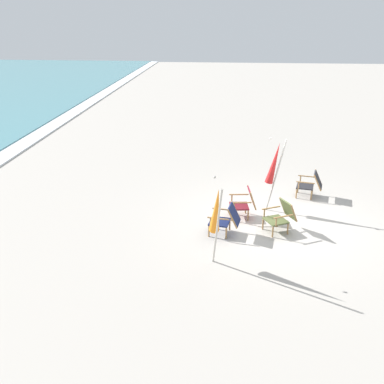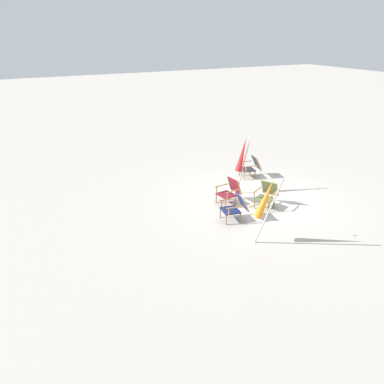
{
  "view_description": "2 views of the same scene",
  "coord_description": "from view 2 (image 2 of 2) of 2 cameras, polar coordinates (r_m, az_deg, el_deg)",
  "views": [
    {
      "loc": [
        -10.9,
        1.36,
        5.14
      ],
      "look_at": [
        -0.32,
        2.27,
        0.87
      ],
      "focal_mm": 42.0,
      "sensor_mm": 36.0,
      "label": 1
    },
    {
      "loc": [
        -9.03,
        7.02,
        5.14
      ],
      "look_at": [
        -0.03,
        2.36,
        0.75
      ],
      "focal_mm": 35.0,
      "sensor_mm": 36.0,
      "label": 2
    }
  ],
  "objects": [
    {
      "name": "beach_chair_far_center",
      "position": [
        14.29,
        9.05,
        3.88
      ],
      "size": [
        0.72,
        0.84,
        0.8
      ],
      "color": "#28282D",
      "rests_on": "ground"
    },
    {
      "name": "beach_chair_back_right",
      "position": [
        11.94,
        11.34,
        -0.27
      ],
      "size": [
        0.83,
        0.89,
        0.8
      ],
      "color": "#515B33",
      "rests_on": "ground"
    },
    {
      "name": "umbrella_furled_red",
      "position": [
        12.47,
        7.67,
        5.62
      ],
      "size": [
        0.32,
        0.54,
        2.09
      ],
      "color": "#B7B2A8",
      "rests_on": "ground"
    },
    {
      "name": "umbrella_furled_orange",
      "position": [
        9.35,
        11.13,
        -1.14
      ],
      "size": [
        0.78,
        0.36,
        2.02
      ],
      "color": "#B7B2A8",
      "rests_on": "ground"
    },
    {
      "name": "beach_chair_mid_center",
      "position": [
        10.97,
        6.66,
        -2.18
      ],
      "size": [
        0.69,
        0.82,
        0.79
      ],
      "color": "#19234C",
      "rests_on": "ground"
    },
    {
      "name": "beach_chair_front_left",
      "position": [
        12.01,
        5.79,
        0.23
      ],
      "size": [
        0.65,
        0.73,
        0.82
      ],
      "color": "maroon",
      "rests_on": "ground"
    },
    {
      "name": "ground_plane",
      "position": [
        12.54,
        9.59,
        -1.11
      ],
      "size": [
        80.0,
        80.0,
        0.0
      ],
      "primitive_type": "plane",
      "color": "#B2AAA0"
    }
  ]
}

